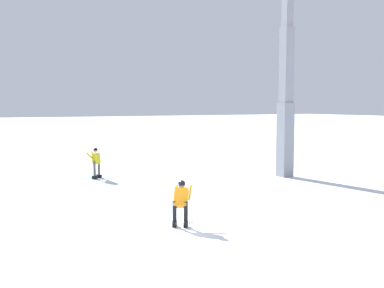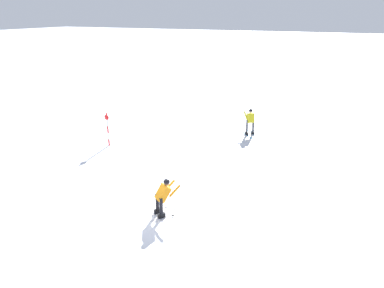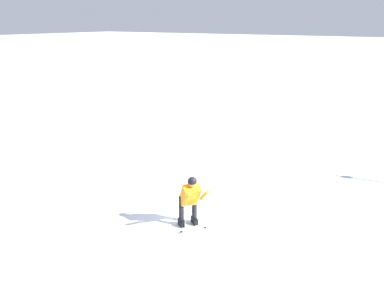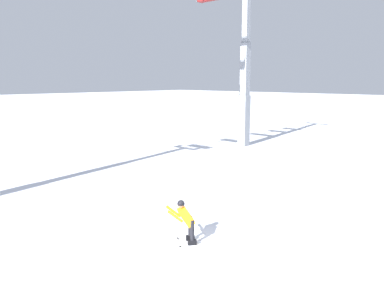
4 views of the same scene
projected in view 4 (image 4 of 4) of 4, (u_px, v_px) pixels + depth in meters
The scene contains 3 objects.
ground_plane at pixel (191, 254), 11.39m from camera, with size 260.00×260.00×0.00m, color white.
skier_carving_main at pixel (186, 219), 12.01m from camera, with size 1.66×1.44×1.58m.
lift_tower_far at pixel (245, 79), 29.24m from camera, with size 0.68×2.81×12.45m.
Camera 4 is at (-7.74, -7.35, 5.17)m, focal length 35.52 mm.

